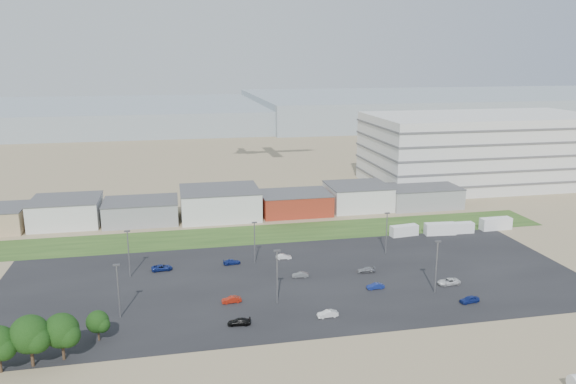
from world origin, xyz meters
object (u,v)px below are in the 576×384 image
object	(u,v)px
parked_car_2	(469,299)
parked_car_7	(300,275)
box_trailer_a	(404,231)
parked_car_4	(231,300)
parked_car_1	(375,286)
parked_car_12	(366,270)
parked_car_3	(239,322)
parked_car_0	(449,282)
parked_car_9	(162,268)
parked_car_11	(284,257)
parked_car_13	(328,314)
parked_car_6	(232,262)

from	to	relation	value
parked_car_2	parked_car_7	size ratio (longest dim) A/B	1.13
box_trailer_a	parked_car_4	xyz separation A→B (m)	(-48.04, -31.36, -0.77)
parked_car_1	parked_car_12	world-z (taller)	parked_car_1
parked_car_3	parked_car_4	world-z (taller)	parked_car_4
parked_car_0	parked_car_9	size ratio (longest dim) A/B	1.02
parked_car_4	parked_car_11	xyz separation A→B (m)	(14.21, 20.81, -0.03)
parked_car_0	parked_car_9	xyz separation A→B (m)	(-57.10, 19.81, -0.01)
parked_car_0	parked_car_2	distance (m)	8.74
parked_car_3	parked_car_13	bearing A→B (deg)	95.70
parked_car_0	parked_car_12	distance (m)	17.19
parked_car_3	parked_car_7	bearing A→B (deg)	147.58
parked_car_11	parked_car_12	bearing A→B (deg)	-120.85
parked_car_0	parked_car_1	distance (m)	15.36
parked_car_0	parked_car_13	distance (m)	29.46
parked_car_2	parked_car_12	xyz separation A→B (m)	(-13.93, 18.43, -0.09)
parked_car_6	parked_car_12	world-z (taller)	same
parked_car_0	parked_car_6	distance (m)	46.57
parked_car_2	parked_car_7	world-z (taller)	parked_car_2
parked_car_3	parked_car_9	world-z (taller)	parked_car_9
box_trailer_a	parked_car_3	world-z (taller)	box_trailer_a
parked_car_7	parked_car_11	world-z (taller)	parked_car_11
parked_car_9	parked_car_12	world-z (taller)	parked_car_9
parked_car_1	parked_car_6	world-z (taller)	parked_car_1
parked_car_12	parked_car_0	bearing A→B (deg)	57.33
parked_car_12	parked_car_9	bearing A→B (deg)	-101.64
parked_car_7	parked_car_2	bearing A→B (deg)	64.21
box_trailer_a	parked_car_6	world-z (taller)	box_trailer_a
parked_car_3	parked_car_4	bearing A→B (deg)	-171.48
box_trailer_a	parked_car_4	bearing A→B (deg)	-153.96
parked_car_3	parked_car_12	xyz separation A→B (m)	(29.61, 18.51, -0.02)
parked_car_13	parked_car_11	bearing A→B (deg)	-179.35
parked_car_7	parked_car_13	xyz separation A→B (m)	(0.61, -18.97, 0.06)
parked_car_0	parked_car_1	size ratio (longest dim) A/B	1.30
parked_car_0	parked_car_6	bearing A→B (deg)	-118.93
parked_car_0	box_trailer_a	bearing A→B (deg)	170.04
parked_car_4	parked_car_6	xyz separation A→B (m)	(2.26, 20.00, -0.05)
parked_car_6	parked_car_13	bearing A→B (deg)	-162.82
parked_car_4	parked_car_7	bearing A→B (deg)	117.19
parked_car_11	parked_car_13	size ratio (longest dim) A/B	0.94
parked_car_1	parked_car_11	world-z (taller)	same
parked_car_11	parked_car_3	bearing A→B (deg)	160.61
parked_car_1	parked_car_11	xyz separation A→B (m)	(-14.58, 20.25, 0.00)
parked_car_11	parked_car_13	bearing A→B (deg)	-171.02
parked_car_3	parked_car_11	world-z (taller)	parked_car_3
parked_car_11	parked_car_4	bearing A→B (deg)	151.10
parked_car_4	parked_car_6	size ratio (longest dim) A/B	0.95
parked_car_0	parked_car_11	world-z (taller)	parked_car_0
box_trailer_a	parked_car_12	bearing A→B (deg)	-136.45
parked_car_3	parked_car_0	bearing A→B (deg)	107.94
parked_car_7	parked_car_0	bearing A→B (deg)	78.44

